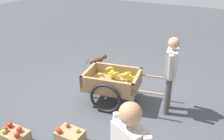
{
  "coord_description": "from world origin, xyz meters",
  "views": [
    {
      "loc": [
        -2.09,
        3.88,
        2.83
      ],
      "look_at": [
        0.01,
        -0.02,
        0.75
      ],
      "focal_mm": 38.94,
      "sensor_mm": 36.0,
      "label": 1
    }
  ],
  "objects_px": {
    "dog": "(98,60)",
    "mixed_fruit_crate": "(15,136)",
    "vendor_person": "(171,70)",
    "apple_crate": "(70,136)",
    "fruit_cart": "(113,83)"
  },
  "relations": [
    {
      "from": "vendor_person",
      "to": "mixed_fruit_crate",
      "type": "height_order",
      "value": "vendor_person"
    },
    {
      "from": "fruit_cart",
      "to": "mixed_fruit_crate",
      "type": "xyz_separation_m",
      "value": [
        0.82,
        1.91,
        -0.31
      ]
    },
    {
      "from": "dog",
      "to": "mixed_fruit_crate",
      "type": "bearing_deg",
      "value": 95.53
    },
    {
      "from": "fruit_cart",
      "to": "mixed_fruit_crate",
      "type": "distance_m",
      "value": 2.1
    },
    {
      "from": "fruit_cart",
      "to": "dog",
      "type": "height_order",
      "value": "fruit_cart"
    },
    {
      "from": "fruit_cart",
      "to": "apple_crate",
      "type": "xyz_separation_m",
      "value": [
        0.03,
        1.47,
        -0.32
      ]
    },
    {
      "from": "apple_crate",
      "to": "mixed_fruit_crate",
      "type": "relative_size",
      "value": 1.0
    },
    {
      "from": "fruit_cart",
      "to": "mixed_fruit_crate",
      "type": "height_order",
      "value": "fruit_cart"
    },
    {
      "from": "dog",
      "to": "mixed_fruit_crate",
      "type": "relative_size",
      "value": 1.42
    },
    {
      "from": "vendor_person",
      "to": "dog",
      "type": "height_order",
      "value": "vendor_person"
    },
    {
      "from": "dog",
      "to": "fruit_cart",
      "type": "bearing_deg",
      "value": 132.5
    },
    {
      "from": "fruit_cart",
      "to": "mixed_fruit_crate",
      "type": "bearing_deg",
      "value": 66.73
    },
    {
      "from": "vendor_person",
      "to": "fruit_cart",
      "type": "bearing_deg",
      "value": 10.03
    },
    {
      "from": "mixed_fruit_crate",
      "to": "vendor_person",
      "type": "bearing_deg",
      "value": -132.68
    },
    {
      "from": "apple_crate",
      "to": "fruit_cart",
      "type": "bearing_deg",
      "value": -90.99
    }
  ]
}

